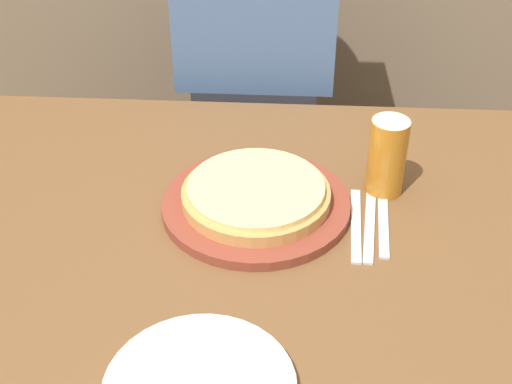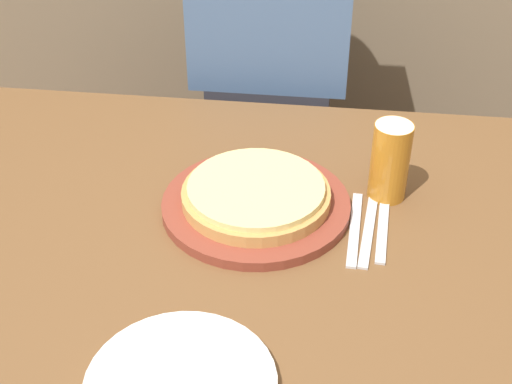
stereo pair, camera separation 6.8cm
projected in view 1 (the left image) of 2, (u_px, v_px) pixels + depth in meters
dining_table at (222, 373)px, 1.49m from camera, size 1.34×1.01×0.73m
pizza_on_board at (256, 199)px, 1.33m from camera, size 0.35×0.35×0.06m
beer_glass at (387, 154)px, 1.34m from camera, size 0.07×0.07×0.16m
fork at (356, 225)px, 1.30m from camera, size 0.03×0.22×0.00m
dinner_knife at (370, 225)px, 1.30m from camera, size 0.04×0.22×0.00m
spoon at (383, 226)px, 1.30m from camera, size 0.03×0.18×0.00m
diner_person at (256, 100)px, 1.88m from camera, size 0.39×0.20×1.31m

